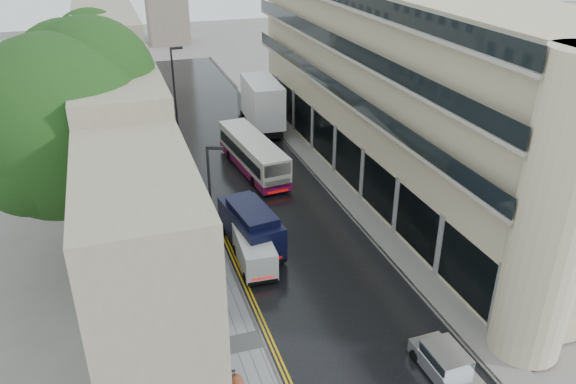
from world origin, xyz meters
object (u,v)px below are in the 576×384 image
lamp_post_far (176,102)px  white_lorry (252,112)px  tree_far (76,100)px  navy_van (247,245)px  cream_bus (253,170)px  pedestrian (191,221)px  white_van (245,268)px  tree_near (66,158)px  lamp_post_near (211,214)px

lamp_post_far → white_lorry: bearing=11.9°
tree_far → navy_van: size_ratio=2.22×
cream_bus → pedestrian: 7.80m
navy_van → white_van: bearing=-115.8°
tree_far → pedestrian: size_ratio=7.45×
white_lorry → lamp_post_far: 7.51m
cream_bus → lamp_post_far: size_ratio=1.13×
white_lorry → navy_van: (-5.74, -20.28, -0.98)m
white_van → navy_van: (0.51, 1.54, 0.48)m
tree_near → cream_bus: size_ratio=1.39×
tree_near → lamp_post_near: 8.17m
lamp_post_near → lamp_post_far: 18.71m
cream_bus → lamp_post_far: bearing=111.6°
navy_van → lamp_post_near: 3.25m
white_lorry → pedestrian: bearing=-114.7°
tree_near → pedestrian: size_ratio=8.30×
white_van → navy_van: size_ratio=0.75×
cream_bus → navy_van: (-3.08, -10.09, 0.07)m
white_van → white_lorry: bearing=76.8°
cream_bus → tree_far: bearing=148.3°
white_van → pedestrian: bearing=110.4°
tree_near → cream_bus: bearing=31.4°
navy_van → lamp_post_far: 18.60m
cream_bus → navy_van: 10.55m
tree_far → navy_van: bearing=-61.3°
white_van → navy_van: navy_van is taller
white_van → pedestrian: size_ratio=2.53×
white_lorry → navy_van: white_lorry is taller
tree_far → white_lorry: size_ratio=1.36×
lamp_post_near → white_van: bearing=-16.8°
pedestrian → tree_far: bearing=-84.4°
white_lorry → pedestrian: 17.73m
white_lorry → white_van: white_lorry is taller
tree_near → navy_van: size_ratio=2.47×
tree_near → lamp_post_far: size_ratio=1.57×
white_lorry → lamp_post_near: size_ratio=1.18×
white_lorry → lamp_post_far: lamp_post_far is taller
tree_far → cream_bus: bearing=-25.8°
pedestrian → lamp_post_far: (1.27, 13.68, 3.59)m
white_lorry → tree_near: bearing=-127.0°
white_van → lamp_post_near: 3.56m
tree_near → pedestrian: bearing=16.1°
white_lorry → navy_van: 21.09m
cream_bus → white_van: (-3.59, -11.63, -0.40)m
cream_bus → tree_near: bearing=-154.5°
cream_bus → lamp_post_far: (-4.28, 8.21, 3.17)m
navy_van → lamp_post_near: bearing=-176.7°
tree_near → lamp_post_far: bearing=63.5°
white_lorry → lamp_post_near: bearing=-107.6°
lamp_post_near → pedestrian: bearing=116.9°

